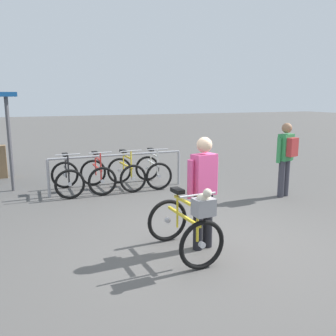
% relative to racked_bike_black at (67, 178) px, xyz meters
% --- Properties ---
extents(ground_plane, '(80.00, 80.00, 0.00)m').
position_rel_racked_bike_black_xyz_m(ground_plane, '(1.63, -3.86, -0.37)').
color(ground_plane, '#514F4C').
extents(bike_rack_rail, '(3.21, 0.06, 0.88)m').
position_rel_racked_bike_black_xyz_m(bike_rack_rail, '(1.15, -0.18, 0.30)').
color(bike_rack_rail, '#99999E').
rests_on(bike_rack_rail, ground).
extents(racked_bike_black, '(0.68, 1.11, 0.97)m').
position_rel_racked_bike_black_xyz_m(racked_bike_black, '(0.00, 0.00, 0.00)').
color(racked_bike_black, black).
rests_on(racked_bike_black, ground).
extents(racked_bike_red, '(0.68, 1.10, 0.97)m').
position_rel_racked_bike_black_xyz_m(racked_bike_red, '(0.70, -0.00, -0.00)').
color(racked_bike_red, black).
rests_on(racked_bike_red, ground).
extents(racked_bike_yellow, '(0.72, 1.14, 0.97)m').
position_rel_racked_bike_black_xyz_m(racked_bike_yellow, '(1.40, -0.00, -0.00)').
color(racked_bike_yellow, black).
rests_on(racked_bike_yellow, ground).
extents(racked_bike_white, '(0.73, 1.14, 0.97)m').
position_rel_racked_bike_black_xyz_m(racked_bike_white, '(2.10, -0.00, -0.00)').
color(racked_bike_white, black).
rests_on(racked_bike_white, ground).
extents(featured_bicycle, '(0.72, 1.22, 1.09)m').
position_rel_racked_bike_black_xyz_m(featured_bicycle, '(1.10, -4.09, 0.12)').
color(featured_bicycle, black).
rests_on(featured_bicycle, ground).
extents(person_with_featured_bike, '(0.52, 0.26, 1.64)m').
position_rel_racked_bike_black_xyz_m(person_with_featured_bike, '(1.44, -3.90, 0.54)').
color(person_with_featured_bike, black).
rests_on(person_with_featured_bike, ground).
extents(pedestrian_with_backpack, '(0.51, 0.40, 1.64)m').
position_rel_racked_bike_black_xyz_m(pedestrian_with_backpack, '(4.43, -2.13, 0.57)').
color(pedestrian_with_backpack, '#383842').
rests_on(pedestrian_with_backpack, ground).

